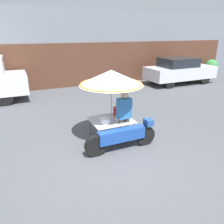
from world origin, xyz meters
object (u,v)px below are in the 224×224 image
Objects in this scene: potted_plant at (211,66)px; parked_car at (179,70)px; vendor_person at (124,115)px; vendor_motorcycle_cart at (113,88)px.

parked_car is at bearing -162.68° from potted_plant.
vendor_person is 0.36× the size of parked_car.
parked_car is at bearing 37.39° from vendor_motorcycle_cart.
parked_car is (6.71, 5.13, -0.76)m from vendor_motorcycle_cart.
parked_car reaches higher than potted_plant.
vendor_person is 8.40m from parked_car.
vendor_motorcycle_cart reaches higher than vendor_person.
vendor_person is 12.32m from potted_plant.
vendor_person is at bearing -147.67° from potted_plant.
vendor_motorcycle_cart is 0.48× the size of parked_car.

